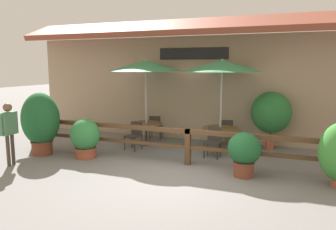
{
  "coord_description": "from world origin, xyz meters",
  "views": [
    {
      "loc": [
        2.52,
        -6.94,
        2.59
      ],
      "look_at": [
        -0.78,
        1.62,
        1.2
      ],
      "focal_mm": 35.0,
      "sensor_mm": 36.0,
      "label": 1
    }
  ],
  "objects_px": {
    "patio_umbrella_near": "(146,66)",
    "dining_table_middle": "(220,132)",
    "chair_middle_streetside": "(213,141)",
    "potted_plant_entrance_palm": "(271,113)",
    "chair_near_wallside": "(156,126)",
    "potted_plant_broad_leaf": "(41,121)",
    "chair_middle_wallside": "(227,131)",
    "chair_near_streetside": "(134,134)",
    "dining_table_near": "(146,127)",
    "pedestrian": "(9,126)",
    "potted_plant_corner_fern": "(85,137)",
    "patio_umbrella_middle": "(222,66)",
    "potted_plant_tall_tropical": "(244,152)"
  },
  "relations": [
    {
      "from": "patio_umbrella_near",
      "to": "dining_table_middle",
      "type": "relative_size",
      "value": 2.65
    },
    {
      "from": "dining_table_near",
      "to": "potted_plant_broad_leaf",
      "type": "relative_size",
      "value": 0.58
    },
    {
      "from": "chair_near_streetside",
      "to": "patio_umbrella_middle",
      "type": "distance_m",
      "value": 3.38
    },
    {
      "from": "chair_near_streetside",
      "to": "potted_plant_tall_tropical",
      "type": "relative_size",
      "value": 0.81
    },
    {
      "from": "chair_middle_wallside",
      "to": "potted_plant_tall_tropical",
      "type": "xyz_separation_m",
      "value": [
        0.98,
        -2.94,
        0.12
      ]
    },
    {
      "from": "dining_table_middle",
      "to": "potted_plant_corner_fern",
      "type": "distance_m",
      "value": 4.02
    },
    {
      "from": "chair_middle_wallside",
      "to": "pedestrian",
      "type": "bearing_deg",
      "value": 32.24
    },
    {
      "from": "potted_plant_entrance_palm",
      "to": "pedestrian",
      "type": "bearing_deg",
      "value": -145.79
    },
    {
      "from": "chair_near_streetside",
      "to": "patio_umbrella_middle",
      "type": "xyz_separation_m",
      "value": [
        2.52,
        0.83,
        2.1
      ]
    },
    {
      "from": "potted_plant_corner_fern",
      "to": "potted_plant_broad_leaf",
      "type": "distance_m",
      "value": 1.47
    },
    {
      "from": "patio_umbrella_near",
      "to": "chair_middle_wallside",
      "type": "bearing_deg",
      "value": 18.18
    },
    {
      "from": "chair_near_wallside",
      "to": "pedestrian",
      "type": "xyz_separation_m",
      "value": [
        -2.32,
        -4.19,
        0.58
      ]
    },
    {
      "from": "chair_near_streetside",
      "to": "pedestrian",
      "type": "height_order",
      "value": "pedestrian"
    },
    {
      "from": "potted_plant_corner_fern",
      "to": "pedestrian",
      "type": "xyz_separation_m",
      "value": [
        -1.4,
        -1.32,
        0.47
      ]
    },
    {
      "from": "dining_table_middle",
      "to": "chair_middle_streetside",
      "type": "height_order",
      "value": "chair_middle_streetside"
    },
    {
      "from": "potted_plant_broad_leaf",
      "to": "potted_plant_entrance_palm",
      "type": "relative_size",
      "value": 1.01
    },
    {
      "from": "patio_umbrella_middle",
      "to": "dining_table_middle",
      "type": "distance_m",
      "value": 2.0
    },
    {
      "from": "chair_middle_wallside",
      "to": "potted_plant_broad_leaf",
      "type": "bearing_deg",
      "value": 23.55
    },
    {
      "from": "dining_table_near",
      "to": "chair_near_streetside",
      "type": "distance_m",
      "value": 0.79
    },
    {
      "from": "chair_middle_wallside",
      "to": "potted_plant_corner_fern",
      "type": "height_order",
      "value": "potted_plant_corner_fern"
    },
    {
      "from": "dining_table_middle",
      "to": "potted_plant_entrance_palm",
      "type": "bearing_deg",
      "value": 28.13
    },
    {
      "from": "chair_near_streetside",
      "to": "patio_umbrella_middle",
      "type": "bearing_deg",
      "value": 27.37
    },
    {
      "from": "dining_table_middle",
      "to": "potted_plant_corner_fern",
      "type": "bearing_deg",
      "value": -147.71
    },
    {
      "from": "patio_umbrella_near",
      "to": "pedestrian",
      "type": "distance_m",
      "value": 4.4
    },
    {
      "from": "dining_table_middle",
      "to": "potted_plant_broad_leaf",
      "type": "bearing_deg",
      "value": -154.26
    },
    {
      "from": "chair_middle_streetside",
      "to": "potted_plant_entrance_palm",
      "type": "height_order",
      "value": "potted_plant_entrance_palm"
    },
    {
      "from": "chair_middle_streetside",
      "to": "potted_plant_corner_fern",
      "type": "bearing_deg",
      "value": -156.87
    },
    {
      "from": "potted_plant_entrance_palm",
      "to": "potted_plant_corner_fern",
      "type": "bearing_deg",
      "value": -148.89
    },
    {
      "from": "patio_umbrella_near",
      "to": "chair_middle_wallside",
      "type": "xyz_separation_m",
      "value": [
        2.52,
        0.83,
        -2.1
      ]
    },
    {
      "from": "potted_plant_entrance_palm",
      "to": "patio_umbrella_middle",
      "type": "bearing_deg",
      "value": -151.87
    },
    {
      "from": "patio_umbrella_near",
      "to": "chair_middle_wallside",
      "type": "relative_size",
      "value": 3.28
    },
    {
      "from": "patio_umbrella_near",
      "to": "dining_table_near",
      "type": "height_order",
      "value": "patio_umbrella_near"
    },
    {
      "from": "dining_table_middle",
      "to": "chair_middle_wallside",
      "type": "distance_m",
      "value": 0.79
    },
    {
      "from": "chair_near_wallside",
      "to": "potted_plant_broad_leaf",
      "type": "height_order",
      "value": "potted_plant_broad_leaf"
    },
    {
      "from": "chair_near_wallside",
      "to": "potted_plant_entrance_palm",
      "type": "height_order",
      "value": "potted_plant_entrance_palm"
    },
    {
      "from": "chair_near_streetside",
      "to": "patio_umbrella_middle",
      "type": "relative_size",
      "value": 0.31
    },
    {
      "from": "potted_plant_entrance_palm",
      "to": "pedestrian",
      "type": "relative_size",
      "value": 1.1
    },
    {
      "from": "chair_near_streetside",
      "to": "potted_plant_tall_tropical",
      "type": "bearing_deg",
      "value": -11.41
    },
    {
      "from": "chair_near_wallside",
      "to": "potted_plant_broad_leaf",
      "type": "distance_m",
      "value": 3.87
    },
    {
      "from": "dining_table_near",
      "to": "potted_plant_entrance_palm",
      "type": "distance_m",
      "value": 4.01
    },
    {
      "from": "patio_umbrella_near",
      "to": "potted_plant_broad_leaf",
      "type": "bearing_deg",
      "value": -135.77
    },
    {
      "from": "chair_near_streetside",
      "to": "dining_table_near",
      "type": "bearing_deg",
      "value": 95.88
    },
    {
      "from": "dining_table_near",
      "to": "dining_table_middle",
      "type": "distance_m",
      "value": 2.47
    },
    {
      "from": "chair_near_streetside",
      "to": "chair_middle_wallside",
      "type": "height_order",
      "value": "same"
    },
    {
      "from": "patio_umbrella_middle",
      "to": "potted_plant_broad_leaf",
      "type": "bearing_deg",
      "value": -154.26
    },
    {
      "from": "pedestrian",
      "to": "chair_middle_streetside",
      "type": "bearing_deg",
      "value": -64.86
    },
    {
      "from": "patio_umbrella_near",
      "to": "chair_near_streetside",
      "type": "xyz_separation_m",
      "value": [
        -0.05,
        -0.78,
        -2.1
      ]
    },
    {
      "from": "potted_plant_broad_leaf",
      "to": "pedestrian",
      "type": "relative_size",
      "value": 1.11
    },
    {
      "from": "chair_middle_wallside",
      "to": "chair_near_wallside",
      "type": "bearing_deg",
      "value": -7.86
    },
    {
      "from": "chair_near_wallside",
      "to": "potted_plant_entrance_palm",
      "type": "xyz_separation_m",
      "value": [
        3.88,
        0.03,
        0.67
      ]
    }
  ]
}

